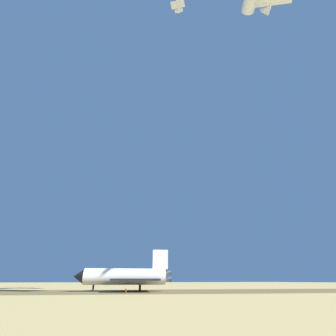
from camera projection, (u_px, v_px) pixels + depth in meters
The scene contains 5 objects.
ground_plane at pixel (112, 292), 92.40m from camera, with size 1200.00×1200.00×0.00m, color tan.
runway_strip at pixel (124, 292), 93.27m from camera, with size 440.00×44.00×0.02m, color brown.
space_shuttle at pixel (124, 277), 95.48m from camera, with size 38.71×27.23×15.80m.
chase_jet_right_wing at pixel (177, 1), 139.71m from camera, with size 10.69×14.36×4.00m.
ground_crew_near_nose at pixel (126, 291), 78.84m from camera, with size 0.41×0.57×1.73m.
Camera 1 is at (14.87, 105.24, 3.89)m, focal length 25.53 mm.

